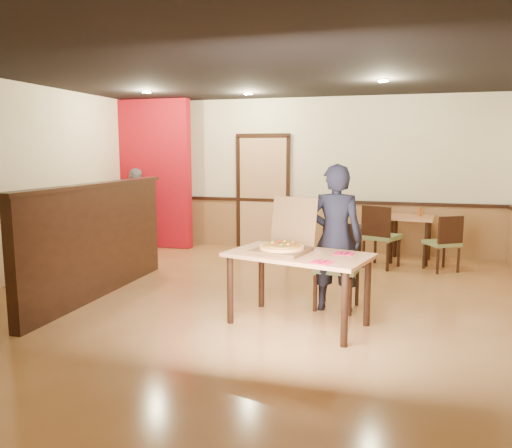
% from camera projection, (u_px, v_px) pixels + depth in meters
% --- Properties ---
extents(floor, '(7.00, 7.00, 0.00)m').
position_uv_depth(floor, '(253.00, 303.00, 6.08)').
color(floor, tan).
rests_on(floor, ground).
extents(ceiling, '(7.00, 7.00, 0.00)m').
position_uv_depth(ceiling, '(253.00, 66.00, 5.67)').
color(ceiling, black).
rests_on(ceiling, wall_back).
extents(wall_back, '(7.00, 0.00, 7.00)m').
position_uv_depth(wall_back, '(305.00, 175.00, 9.21)').
color(wall_back, '#FCF0C5').
rests_on(wall_back, floor).
extents(wall_left, '(0.00, 7.00, 7.00)m').
position_uv_depth(wall_left, '(7.00, 184.00, 6.81)').
color(wall_left, '#FCF0C5').
rests_on(wall_left, floor).
extents(wainscot_back, '(7.00, 0.04, 0.90)m').
position_uv_depth(wainscot_back, '(304.00, 226.00, 9.32)').
color(wainscot_back, olive).
rests_on(wainscot_back, floor).
extents(chair_rail_back, '(7.00, 0.06, 0.06)m').
position_uv_depth(chair_rail_back, '(305.00, 201.00, 9.23)').
color(chair_rail_back, black).
rests_on(chair_rail_back, wall_back).
extents(back_door, '(0.90, 0.06, 2.10)m').
position_uv_depth(back_door, '(263.00, 193.00, 9.43)').
color(back_door, tan).
rests_on(back_door, wall_back).
extents(booth_partition, '(0.20, 3.10, 1.44)m').
position_uv_depth(booth_partition, '(97.00, 239.00, 6.32)').
color(booth_partition, black).
rests_on(booth_partition, floor).
extents(red_accent_panel, '(1.60, 0.20, 2.78)m').
position_uv_depth(red_accent_panel, '(151.00, 174.00, 9.51)').
color(red_accent_panel, '#A40B18').
rests_on(red_accent_panel, floor).
extents(spot_a, '(0.14, 0.14, 0.02)m').
position_uv_depth(spot_a, '(147.00, 92.00, 8.00)').
color(spot_a, beige).
rests_on(spot_a, ceiling).
extents(spot_b, '(0.14, 0.14, 0.02)m').
position_uv_depth(spot_b, '(248.00, 94.00, 8.27)').
color(spot_b, beige).
rests_on(spot_b, ceiling).
extents(spot_c, '(0.14, 0.14, 0.02)m').
position_uv_depth(spot_c, '(383.00, 81.00, 6.72)').
color(spot_c, beige).
rests_on(spot_c, ceiling).
extents(main_table, '(1.62, 1.18, 0.78)m').
position_uv_depth(main_table, '(299.00, 263.00, 5.26)').
color(main_table, tan).
rests_on(main_table, floor).
extents(diner_chair, '(0.54, 0.54, 0.99)m').
position_uv_depth(diner_chair, '(339.00, 262.00, 5.88)').
color(diner_chair, olive).
rests_on(diner_chair, floor).
extents(side_chair_left, '(0.65, 0.65, 1.00)m').
position_uv_depth(side_chair_left, '(380.00, 234.00, 7.85)').
color(side_chair_left, olive).
rests_on(side_chair_left, floor).
extents(side_chair_right, '(0.59, 0.59, 0.88)m').
position_uv_depth(side_chair_right, '(445.00, 241.00, 7.61)').
color(side_chair_right, olive).
rests_on(side_chair_right, floor).
extents(side_table, '(0.79, 0.79, 0.76)m').
position_uv_depth(side_table, '(411.00, 227.00, 8.30)').
color(side_table, tan).
rests_on(side_table, floor).
extents(diner, '(0.63, 0.42, 1.70)m').
position_uv_depth(diner, '(335.00, 238.00, 5.70)').
color(diner, black).
rests_on(diner, floor).
extents(passerby, '(0.69, 0.97, 1.53)m').
position_uv_depth(passerby, '(136.00, 210.00, 9.21)').
color(passerby, gray).
rests_on(passerby, floor).
extents(pizza_box, '(0.66, 0.73, 0.56)m').
position_uv_depth(pizza_box, '(284.00, 245.00, 5.33)').
color(pizza_box, brown).
rests_on(pizza_box, main_table).
extents(pizza, '(0.55, 0.55, 0.03)m').
position_uv_depth(pizza, '(281.00, 247.00, 5.28)').
color(pizza, '#ECA656').
rests_on(pizza, pizza_box).
extents(napkin_near, '(0.24, 0.24, 0.01)m').
position_uv_depth(napkin_near, '(322.00, 262.00, 4.81)').
color(napkin_near, '#E9103B').
rests_on(napkin_near, main_table).
extents(napkin_far, '(0.22, 0.22, 0.01)m').
position_uv_depth(napkin_far, '(344.00, 253.00, 5.22)').
color(napkin_far, '#E9103B').
rests_on(napkin_far, main_table).
extents(condiment, '(0.06, 0.06, 0.15)m').
position_uv_depth(condiment, '(420.00, 211.00, 8.30)').
color(condiment, '#934A1A').
rests_on(condiment, side_table).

